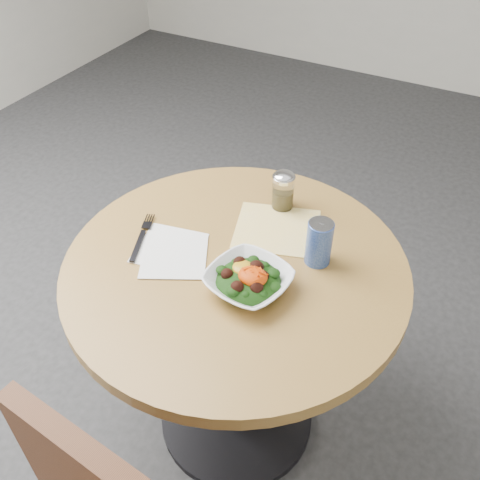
# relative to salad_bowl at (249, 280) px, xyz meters

# --- Properties ---
(ground) EXTENTS (6.00, 6.00, 0.00)m
(ground) POSITION_rel_salad_bowl_xyz_m (-0.07, 0.07, -0.78)
(ground) COLOR #2A2A2C
(ground) RESTS_ON ground
(table) EXTENTS (0.90, 0.90, 0.75)m
(table) POSITION_rel_salad_bowl_xyz_m (-0.07, 0.07, -0.23)
(table) COLOR black
(table) RESTS_ON ground
(cloth_napkin) EXTENTS (0.28, 0.27, 0.00)m
(cloth_napkin) POSITION_rel_salad_bowl_xyz_m (-0.03, 0.24, -0.03)
(cloth_napkin) COLOR #DDA90B
(cloth_napkin) RESTS_ON table
(paper_napkins) EXTENTS (0.24, 0.24, 0.00)m
(paper_napkins) POSITION_rel_salad_bowl_xyz_m (-0.24, 0.02, -0.03)
(paper_napkins) COLOR white
(paper_napkins) RESTS_ON table
(salad_bowl) EXTENTS (0.23, 0.23, 0.07)m
(salad_bowl) POSITION_rel_salad_bowl_xyz_m (0.00, 0.00, 0.00)
(salad_bowl) COLOR white
(salad_bowl) RESTS_ON table
(fork) EXTENTS (0.09, 0.19, 0.00)m
(fork) POSITION_rel_salad_bowl_xyz_m (-0.35, 0.04, -0.02)
(fork) COLOR black
(fork) RESTS_ON table
(spice_shaker) EXTENTS (0.07, 0.07, 0.12)m
(spice_shaker) POSITION_rel_salad_bowl_xyz_m (-0.06, 0.34, 0.03)
(spice_shaker) COLOR silver
(spice_shaker) RESTS_ON table
(beverage_can) EXTENTS (0.07, 0.07, 0.13)m
(beverage_can) POSITION_rel_salad_bowl_xyz_m (0.11, 0.17, 0.04)
(beverage_can) COLOR navy
(beverage_can) RESTS_ON table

